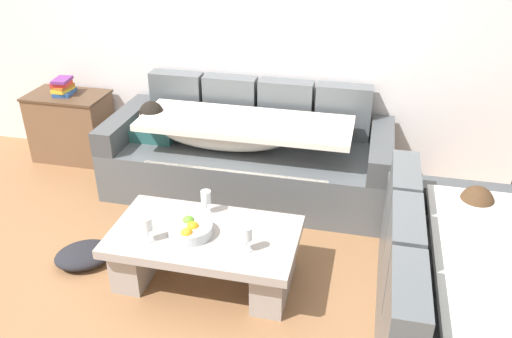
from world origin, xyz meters
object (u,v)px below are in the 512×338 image
at_px(book_stack_on_cabinet, 63,87).
at_px(crumpled_garment, 84,255).
at_px(fruit_bowl, 190,229).
at_px(couch_along_wall, 244,155).
at_px(coffee_table, 205,250).
at_px(wine_glass_near_right, 247,234).
at_px(side_cabinet, 72,126).
at_px(wine_glass_near_left, 147,225).
at_px(couch_near_window, 464,308).
at_px(wine_glass_far_back, 206,198).

bearing_deg(book_stack_on_cabinet, crumpled_garment, -57.86).
xyz_separation_m(fruit_bowl, crumpled_garment, (-0.81, 0.02, -0.36)).
bearing_deg(couch_along_wall, fruit_bowl, -91.20).
relative_size(coffee_table, wine_glass_near_right, 7.23).
bearing_deg(coffee_table, side_cabinet, 141.00).
distance_m(coffee_table, fruit_bowl, 0.20).
relative_size(wine_glass_near_left, wine_glass_near_right, 1.00).
bearing_deg(couch_near_window, coffee_table, 79.55).
xyz_separation_m(wine_glass_near_left, wine_glass_far_back, (0.25, 0.39, 0.00)).
height_order(wine_glass_near_right, side_cabinet, side_cabinet).
height_order(couch_along_wall, fruit_bowl, couch_along_wall).
xyz_separation_m(coffee_table, side_cabinet, (-1.79, 1.45, 0.08)).
xyz_separation_m(coffee_table, wine_glass_near_right, (0.31, -0.12, 0.26)).
bearing_deg(side_cabinet, couch_near_window, -27.45).
distance_m(coffee_table, crumpled_garment, 0.90).
bearing_deg(wine_glass_near_left, wine_glass_far_back, 56.93).
bearing_deg(coffee_table, couch_along_wall, 92.32).
bearing_deg(crumpled_garment, side_cabinet, 121.67).
distance_m(couch_near_window, fruit_bowl, 1.65).
distance_m(couch_along_wall, book_stack_on_cabinet, 1.81).
relative_size(wine_glass_near_right, wine_glass_far_back, 1.00).
height_order(coffee_table, wine_glass_near_left, wine_glass_near_left).
relative_size(book_stack_on_cabinet, crumpled_garment, 0.59).
bearing_deg(coffee_table, wine_glass_near_left, -152.91).
height_order(couch_along_wall, wine_glass_near_right, couch_along_wall).
bearing_deg(crumpled_garment, book_stack_on_cabinet, 122.14).
distance_m(wine_glass_near_right, book_stack_on_cabinet, 2.64).
bearing_deg(crumpled_garment, coffee_table, 1.09).
distance_m(coffee_table, wine_glass_near_left, 0.43).
relative_size(coffee_table, fruit_bowl, 4.29).
xyz_separation_m(fruit_bowl, wine_glass_near_left, (-0.23, -0.12, 0.08)).
xyz_separation_m(wine_glass_near_left, book_stack_on_cabinet, (-1.50, 1.61, 0.22)).
xyz_separation_m(coffee_table, book_stack_on_cabinet, (-1.81, 1.45, 0.47)).
distance_m(wine_glass_near_left, wine_glass_near_right, 0.62).
bearing_deg(couch_near_window, side_cabinet, 62.55).
xyz_separation_m(side_cabinet, book_stack_on_cabinet, (-0.01, -0.00, 0.39)).
height_order(coffee_table, wine_glass_far_back, wine_glass_far_back).
xyz_separation_m(fruit_bowl, wine_glass_near_right, (0.39, -0.08, 0.08)).
distance_m(fruit_bowl, book_stack_on_cabinet, 2.30).
relative_size(couch_along_wall, couch_near_window, 1.24).
bearing_deg(couch_along_wall, wine_glass_far_back, -90.40).
relative_size(wine_glass_near_right, side_cabinet, 0.23).
relative_size(couch_near_window, wine_glass_near_right, 11.37).
bearing_deg(coffee_table, fruit_bowl, -151.77).
xyz_separation_m(couch_near_window, wine_glass_near_right, (-1.24, 0.17, 0.16)).
distance_m(wine_glass_far_back, book_stack_on_cabinet, 2.14).
bearing_deg(coffee_table, book_stack_on_cabinet, 141.30).
height_order(wine_glass_near_left, crumpled_garment, wine_glass_near_left).
xyz_separation_m(couch_along_wall, fruit_bowl, (-0.03, -1.27, 0.09)).
bearing_deg(fruit_bowl, couch_near_window, -8.57).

